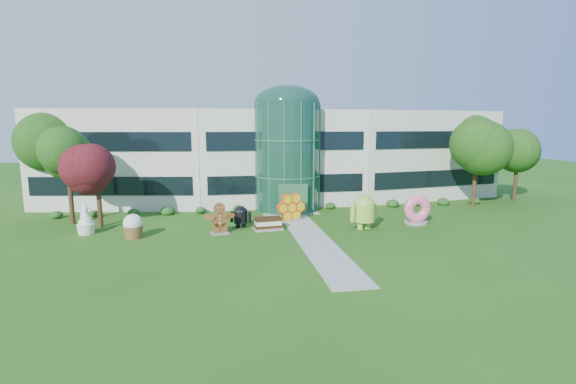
{
  "coord_description": "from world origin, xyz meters",
  "views": [
    {
      "loc": [
        -6.45,
        -26.16,
        7.86
      ],
      "look_at": [
        -0.94,
        6.0,
        2.6
      ],
      "focal_mm": 26.0,
      "sensor_mm": 36.0,
      "label": 1
    }
  ],
  "objects": [
    {
      "name": "ground",
      "position": [
        0.0,
        0.0,
        0.0
      ],
      "size": [
        140.0,
        140.0,
        0.0
      ],
      "primitive_type": "plane",
      "color": "#215114",
      "rests_on": "ground"
    },
    {
      "name": "walkway",
      "position": [
        0.0,
        2.0,
        0.02
      ],
      "size": [
        2.4,
        20.0,
        0.04
      ],
      "primitive_type": "cube",
      "color": "#9E9E93",
      "rests_on": "ground"
    },
    {
      "name": "gingerbread",
      "position": [
        -6.36,
        3.83,
        1.16
      ],
      "size": [
        2.67,
        1.52,
        2.32
      ],
      "primitive_type": null,
      "rotation": [
        0.0,
        0.0,
        0.23
      ],
      "color": "brown",
      "rests_on": "ground"
    },
    {
      "name": "honeycomb",
      "position": [
        -0.51,
        7.0,
        1.05
      ],
      "size": [
        2.84,
        1.8,
        2.1
      ],
      "primitive_type": null,
      "rotation": [
        0.0,
        0.0,
        0.34
      ],
      "color": "yellow",
      "rests_on": "ground"
    },
    {
      "name": "android_black",
      "position": [
        -4.75,
        5.41,
        0.98
      ],
      "size": [
        2.01,
        1.64,
        1.97
      ],
      "primitive_type": null,
      "rotation": [
        0.0,
        0.0,
        -0.32
      ],
      "color": "black",
      "rests_on": "ground"
    },
    {
      "name": "cupcake",
      "position": [
        -12.35,
        3.67,
        0.87
      ],
      "size": [
        1.78,
        1.78,
        1.74
      ],
      "primitive_type": null,
      "rotation": [
        0.0,
        0.0,
        0.27
      ],
      "color": "white",
      "rests_on": "ground"
    },
    {
      "name": "trees_backdrop",
      "position": [
        0.0,
        13.0,
        4.2
      ],
      "size": [
        52.0,
        8.0,
        8.4
      ],
      "primitive_type": null,
      "color": "#174812",
      "rests_on": "ground"
    },
    {
      "name": "donut",
      "position": [
        9.25,
        4.4,
        1.18
      ],
      "size": [
        2.29,
        1.12,
        2.36
      ],
      "primitive_type": null,
      "rotation": [
        0.0,
        0.0,
        0.01
      ],
      "color": "#EA5977",
      "rests_on": "ground"
    },
    {
      "name": "ice_cream_sandwich",
      "position": [
        -2.76,
        4.35,
        0.49
      ],
      "size": [
        2.28,
        1.3,
        0.98
      ],
      "primitive_type": null,
      "rotation": [
        0.0,
        0.0,
        0.1
      ],
      "color": "black",
      "rests_on": "ground"
    },
    {
      "name": "building",
      "position": [
        0.0,
        18.0,
        4.65
      ],
      "size": [
        46.0,
        15.0,
        9.3
      ],
      "primitive_type": null,
      "color": "beige",
      "rests_on": "ground"
    },
    {
      "name": "froyo",
      "position": [
        -15.96,
        5.4,
        1.16
      ],
      "size": [
        1.58,
        1.58,
        2.32
      ],
      "primitive_type": null,
      "rotation": [
        0.0,
        0.0,
        -0.19
      ],
      "color": "white",
      "rests_on": "ground"
    },
    {
      "name": "android_green",
      "position": [
        4.51,
        3.45,
        1.51
      ],
      "size": [
        3.13,
        2.61,
        3.02
      ],
      "primitive_type": null,
      "rotation": [
        0.0,
        0.0,
        0.36
      ],
      "color": "#98CA40",
      "rests_on": "ground"
    },
    {
      "name": "tree_red",
      "position": [
        -15.5,
        7.5,
        3.0
      ],
      "size": [
        4.0,
        4.0,
        6.0
      ],
      "primitive_type": null,
      "color": "#3F0C14",
      "rests_on": "ground"
    },
    {
      "name": "atrium",
      "position": [
        0.0,
        12.0,
        4.9
      ],
      "size": [
        6.0,
        6.0,
        9.8
      ],
      "primitive_type": "cylinder",
      "color": "#194738",
      "rests_on": "ground"
    }
  ]
}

